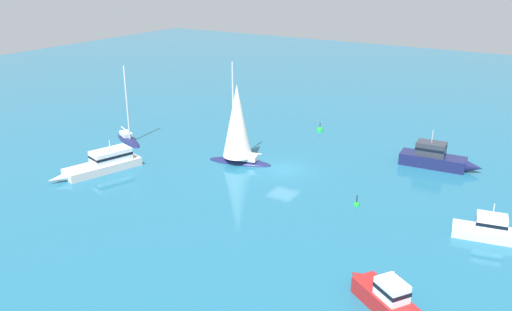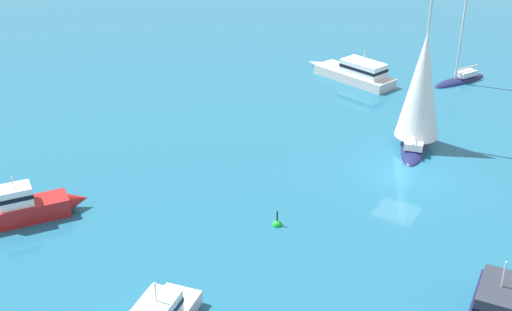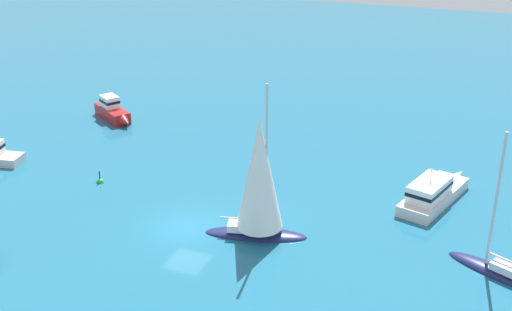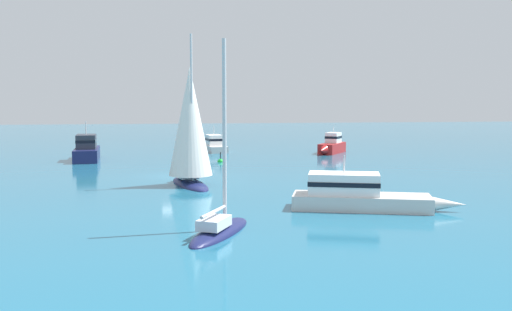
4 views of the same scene
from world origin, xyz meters
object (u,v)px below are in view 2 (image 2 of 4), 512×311
object	(u,v)px
mooring_buoy	(277,225)
motor_cruiser_1	(356,72)
motor_cruiser	(29,206)
yacht	(421,94)
ketch	(460,79)

from	to	relation	value
mooring_buoy	motor_cruiser_1	bearing A→B (deg)	-76.80
motor_cruiser	yacht	bearing A→B (deg)	-3.41
motor_cruiser	mooring_buoy	distance (m)	13.21
yacht	mooring_buoy	world-z (taller)	yacht
motor_cruiser_1	yacht	xyz separation A→B (m)	(-8.24, 9.29, 2.83)
ketch	yacht	world-z (taller)	yacht
motor_cruiser	ketch	xyz separation A→B (m)	(-13.76, -33.07, -0.55)
motor_cruiser	yacht	size ratio (longest dim) A/B	0.53
motor_cruiser	yacht	xyz separation A→B (m)	(-14.59, -19.44, 2.81)
yacht	mooring_buoy	size ratio (longest dim) A/B	8.81
motor_cruiser_1	yacht	world-z (taller)	yacht
mooring_buoy	ketch	bearing A→B (deg)	-94.53
mooring_buoy	motor_cruiser	bearing A→B (deg)	28.12
ketch	mooring_buoy	distance (m)	26.94
ketch	yacht	bearing A→B (deg)	29.32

